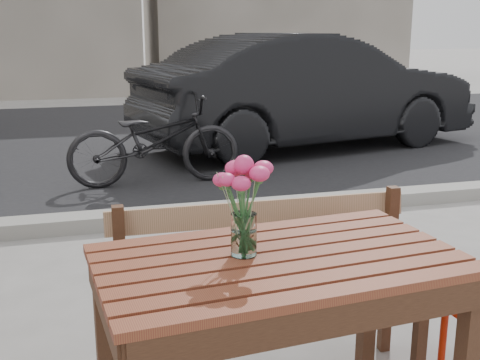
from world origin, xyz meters
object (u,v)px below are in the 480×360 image
Objects in this scene: main_table at (279,290)px; bicycle at (154,140)px; parked_car at (308,91)px; main_vase at (244,194)px.

bicycle is (0.10, 4.14, -0.20)m from main_table.
main_table is at bearing 145.02° from parked_car.
bicycle is at bearing 87.00° from main_vase.
parked_car is (2.32, 5.59, 0.10)m from main_table.
main_vase reaches higher than main_table.
parked_car reaches higher than main_vase.
main_vase is (-0.12, 0.04, 0.35)m from main_table.
bicycle is at bearing 110.64° from parked_car.
parked_car is at bearing -57.60° from bicycle.
main_table is at bearing -20.14° from main_vase.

